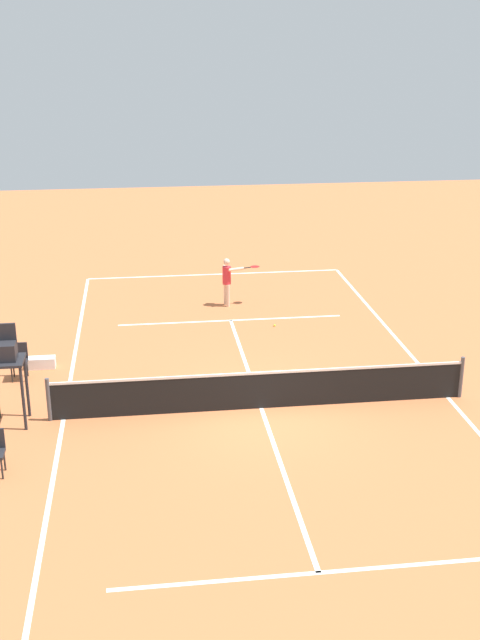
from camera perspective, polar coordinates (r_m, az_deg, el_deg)
ground_plane at (r=19.42m, az=1.53°, el=-6.33°), size 60.00×60.00×0.00m
court_lines at (r=19.42m, az=1.53°, el=-6.32°), size 9.54×23.09×0.01m
tennis_net at (r=19.21m, az=1.54°, el=-5.00°), size 10.14×0.10×1.07m
player_serving at (r=26.31m, az=-0.85°, el=3.05°), size 1.29×0.51×1.62m
tennis_ball at (r=24.69m, az=2.49°, el=-0.38°), size 0.07×0.07×0.07m
umpire_chair at (r=18.80m, az=-16.42°, el=-2.73°), size 0.80×0.80×2.41m
courtside_chair_mid at (r=21.61m, az=-15.56°, el=-2.73°), size 0.44×0.46×0.95m
equipment_bag at (r=22.27m, az=-14.06°, el=-2.98°), size 0.76×0.32×0.30m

